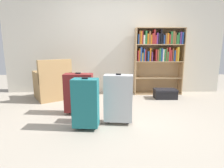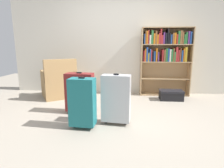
{
  "view_description": "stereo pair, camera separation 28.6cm",
  "coord_description": "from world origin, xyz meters",
  "views": [
    {
      "loc": [
        -0.12,
        -2.86,
        1.16
      ],
      "look_at": [
        -0.07,
        0.12,
        0.55
      ],
      "focal_mm": 29.12,
      "sensor_mm": 36.0,
      "label": 1
    },
    {
      "loc": [
        0.16,
        -2.85,
        1.16
      ],
      "look_at": [
        -0.07,
        0.12,
        0.55
      ],
      "focal_mm": 29.12,
      "sensor_mm": 36.0,
      "label": 2
    }
  ],
  "objects": [
    {
      "name": "suitcase_silver",
      "position": [
        0.02,
        -0.23,
        0.4
      ],
      "size": [
        0.45,
        0.26,
        0.78
      ],
      "color": "#B7BABF",
      "rests_on": "ground"
    },
    {
      "name": "mug",
      "position": [
        -0.83,
        1.23,
        0.05
      ],
      "size": [
        0.12,
        0.08,
        0.1
      ],
      "color": "red",
      "rests_on": "ground"
    },
    {
      "name": "bookshelf",
      "position": [
        1.09,
        1.6,
        0.99
      ],
      "size": [
        1.16,
        0.3,
        1.61
      ],
      "color": "tan",
      "rests_on": "ground"
    },
    {
      "name": "suitcase_dark_red",
      "position": [
        -0.65,
        0.2,
        0.38
      ],
      "size": [
        0.49,
        0.26,
        0.73
      ],
      "color": "maroon",
      "rests_on": "ground"
    },
    {
      "name": "back_wall",
      "position": [
        0.0,
        1.8,
        1.3
      ],
      "size": [
        5.46,
        0.1,
        2.6
      ],
      "primitive_type": "cube",
      "color": "beige",
      "rests_on": "ground"
    },
    {
      "name": "armchair",
      "position": [
        -1.4,
        1.2,
        0.32
      ],
      "size": [
        0.97,
        0.97,
        0.9
      ],
      "color": "#9E7A4C",
      "rests_on": "ground"
    },
    {
      "name": "storage_box",
      "position": [
        1.17,
        1.14,
        0.12
      ],
      "size": [
        0.5,
        0.3,
        0.22
      ],
      "color": "black",
      "rests_on": "ground"
    },
    {
      "name": "suitcase_teal",
      "position": [
        -0.45,
        -0.41,
        0.39
      ],
      "size": [
        0.37,
        0.25,
        0.75
      ],
      "color": "#19666B",
      "rests_on": "ground"
    },
    {
      "name": "ground_plane",
      "position": [
        0.0,
        0.0,
        0.0
      ],
      "size": [
        9.56,
        9.56,
        0.0
      ],
      "primitive_type": "plane",
      "color": "#9E9384"
    }
  ]
}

